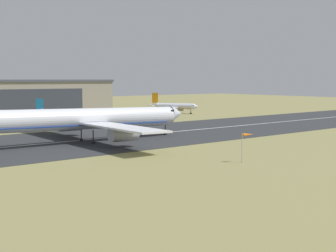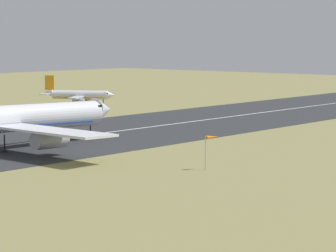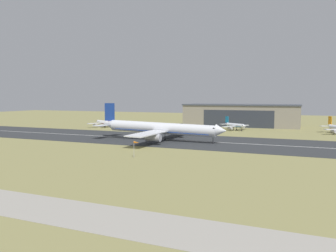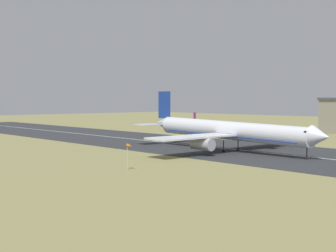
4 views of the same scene
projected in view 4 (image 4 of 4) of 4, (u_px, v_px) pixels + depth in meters
ground_plane at (3, 168)px, 94.99m from camera, size 610.95×610.95×0.00m
runway_strip at (208, 147)px, 136.32m from camera, size 370.95×45.30×0.06m
runway_centreline at (208, 147)px, 136.32m from camera, size 333.86×0.70×0.01m
airplane_landing at (229, 131)px, 125.49m from camera, size 60.07×54.58×16.35m
airplane_parked_east at (190, 125)px, 202.25m from camera, size 17.92×19.32×8.45m
windsock_pole at (129, 147)px, 90.32m from camera, size 2.40×1.18×5.25m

